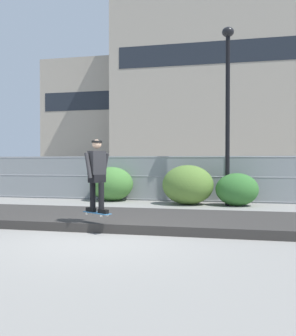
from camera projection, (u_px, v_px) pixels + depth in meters
The scene contains 12 objects.
ground_plane at pixel (98, 240), 7.77m from camera, with size 120.00×120.00×0.00m, color gray.
gravel_berm at pixel (127, 219), 9.95m from camera, with size 10.35×3.04×0.22m, color #33302D.
skateboard at pixel (97, 213), 8.54m from camera, with size 0.79×0.58×0.07m.
skater at pixel (97, 172), 8.53m from camera, with size 0.67×0.62×1.67m.
chain_fence at pixel (163, 178), 15.37m from camera, with size 25.27×0.06×1.85m.
street_lamp at pixel (228, 94), 13.74m from camera, with size 0.44×0.44×6.57m.
parked_car_near at pixel (105, 177), 18.76m from camera, with size 4.47×2.09×1.66m.
library_building at pixel (124, 120), 56.87m from camera, with size 19.94×14.64×15.73m.
office_block at pixel (243, 85), 46.57m from camera, with size 31.35×11.73×22.14m.
shrub_left at pixel (111, 184), 15.42m from camera, with size 1.82×1.49×1.41m.
shrub_center at pixel (188, 185), 14.12m from camera, with size 1.94×1.59×1.50m.
shrub_right at pixel (237, 189), 13.71m from camera, with size 1.56×1.28×1.21m.
Camera 1 is at (2.67, -7.34, 1.66)m, focal length 39.92 mm.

